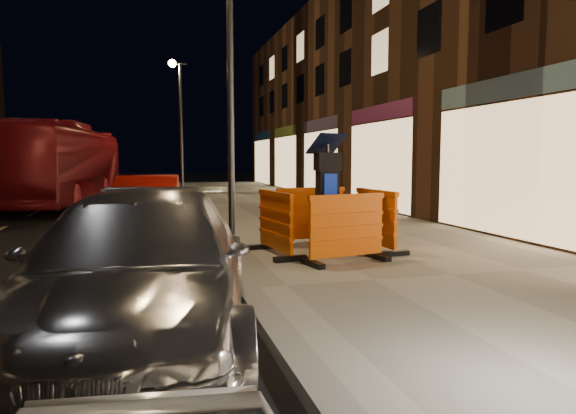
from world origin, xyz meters
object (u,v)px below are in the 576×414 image
object	(u,v)px
barrier_back	(311,216)
car_red	(148,233)
barrier_front	(347,229)
barrier_bldgside	(376,220)
bus_doubledecker	(62,205)
parking_kiosk	(327,197)
barrier_kerbside	(276,223)
car_silver	(143,344)

from	to	relation	value
barrier_back	car_red	size ratio (longest dim) A/B	0.33
barrier_front	car_red	xyz separation A→B (m)	(-3.12, 5.36, -0.71)
barrier_bldgside	barrier_front	bearing A→B (deg)	130.04
bus_doubledecker	parking_kiosk	bearing A→B (deg)	-58.00
car_red	barrier_back	bearing A→B (deg)	-43.62
barrier_kerbside	car_red	bearing A→B (deg)	17.28
bus_doubledecker	barrier_front	bearing A→B (deg)	-59.55
barrier_back	car_red	distance (m)	4.71
parking_kiosk	bus_doubledecker	world-z (taller)	parking_kiosk
barrier_front	bus_doubledecker	bearing A→B (deg)	102.64
parking_kiosk	car_silver	size ratio (longest dim) A/B	0.39
barrier_kerbside	car_silver	distance (m)	4.17
bus_doubledecker	car_red	bearing A→B (deg)	-63.33
car_silver	car_red	distance (m)	7.88
parking_kiosk	bus_doubledecker	bearing A→B (deg)	109.19
parking_kiosk	barrier_back	xyz separation A→B (m)	(0.00, 0.95, -0.44)
barrier_kerbside	car_silver	xyz separation A→B (m)	(-2.20, -3.47, -0.71)
parking_kiosk	barrier_front	xyz separation A→B (m)	(0.00, -0.95, -0.44)
barrier_kerbside	car_red	distance (m)	4.97
barrier_bldgside	car_silver	xyz separation A→B (m)	(-4.10, -3.47, -0.71)
parking_kiosk	barrier_back	size ratio (longest dim) A/B	1.40
car_red	bus_doubledecker	world-z (taller)	bus_doubledecker
barrier_back	parking_kiosk	bearing A→B (deg)	-93.96
barrier_bldgside	bus_doubledecker	world-z (taller)	bus_doubledecker
barrier_back	bus_doubledecker	distance (m)	13.72
parking_kiosk	barrier_back	distance (m)	1.05
parking_kiosk	barrier_front	distance (m)	1.05
barrier_kerbside	car_silver	size ratio (longest dim) A/B	0.28
barrier_kerbside	bus_doubledecker	world-z (taller)	bus_doubledecker
barrier_back	barrier_bldgside	distance (m)	1.34
bus_doubledecker	barrier_back	bearing A→B (deg)	-56.25
car_red	bus_doubledecker	bearing A→B (deg)	115.12
car_silver	car_red	world-z (taller)	car_silver
barrier_kerbside	car_silver	world-z (taller)	barrier_kerbside
barrier_bldgside	bus_doubledecker	bearing A→B (deg)	24.45
barrier_back	barrier_kerbside	world-z (taller)	same
parking_kiosk	bus_doubledecker	size ratio (longest dim) A/B	0.18
barrier_front	bus_doubledecker	world-z (taller)	bus_doubledecker
car_silver	bus_doubledecker	world-z (taller)	bus_doubledecker
barrier_back	barrier_bldgside	bearing A→B (deg)	-48.96
parking_kiosk	car_red	world-z (taller)	parking_kiosk
bus_doubledecker	barrier_bldgside	bearing A→B (deg)	-54.74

